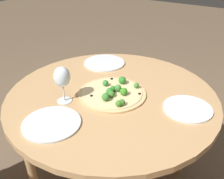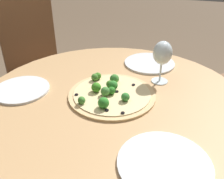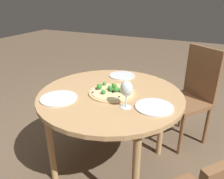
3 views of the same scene
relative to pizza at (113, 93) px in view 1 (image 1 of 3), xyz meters
The scene contains 6 objects.
dining_table 0.08m from the pizza, 123.39° to the right, with size 1.11×1.11×0.71m.
pizza is the anchor object (origin of this frame).
wine_glass 0.28m from the pizza, 43.36° to the right, with size 0.08×0.08×0.19m.
plate_near 0.40m from the pizza, 139.58° to the right, with size 0.27×0.27×0.01m.
plate_far 0.37m from the pizza, 14.95° to the right, with size 0.26×0.26×0.01m.
plate_side 0.38m from the pizza, 101.75° to the left, with size 0.23×0.23×0.01m.
Camera 1 is at (0.96, 0.61, 1.40)m, focal length 40.00 mm.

